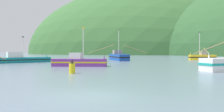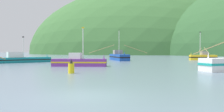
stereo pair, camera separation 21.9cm
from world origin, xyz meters
name	(u,v)px [view 1 (the left image)]	position (x,y,z in m)	size (l,w,h in m)	color
ground_plane	(91,96)	(0.00, 0.00, 0.00)	(600.00, 600.00, 0.00)	slate
hill_far_center	(143,54)	(4.27, 184.01, 0.00)	(195.04, 156.04, 109.08)	#386633
hill_mid_left	(177,54)	(28.44, 153.65, 0.00)	(104.33, 83.47, 75.06)	#47703D
fishing_boat_blue	(118,57)	(-3.00, 43.92, 0.88)	(13.98, 10.97, 7.53)	#19479E
fishing_boat_yellow	(202,57)	(17.90, 47.50, 0.78)	(6.34, 10.75, 7.14)	gold
fishing_boat_teal	(19,59)	(-21.13, 29.66, 0.66)	(10.15, 9.87, 5.17)	#147F84
fishing_boat_purple	(79,62)	(-6.63, 21.26, 0.68)	(8.25, 2.52, 5.88)	#6B2D84
channel_buoy	(72,67)	(-4.48, 10.99, 0.62)	(0.63, 0.63, 1.51)	yellow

